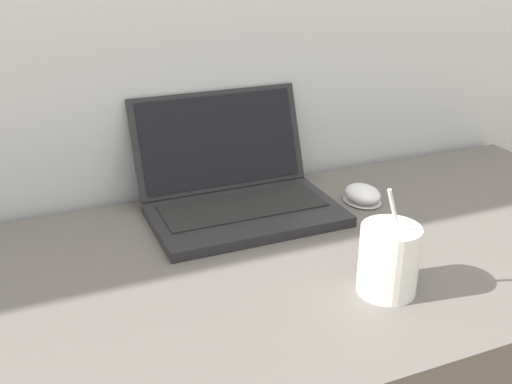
# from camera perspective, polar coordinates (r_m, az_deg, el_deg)

# --- Properties ---
(laptop) EXTENTS (0.36, 0.30, 0.21)m
(laptop) POSITION_cam_1_polar(r_m,az_deg,el_deg) (1.17, -1.89, 0.46)
(laptop) COLOR #232326
(laptop) RESTS_ON desk
(drink_cup) EXTENTS (0.09, 0.09, 0.18)m
(drink_cup) POSITION_cam_1_polar(r_m,az_deg,el_deg) (0.93, 12.53, -6.19)
(drink_cup) COLOR white
(drink_cup) RESTS_ON desk
(computer_mouse) EXTENTS (0.07, 0.09, 0.04)m
(computer_mouse) POSITION_cam_1_polar(r_m,az_deg,el_deg) (1.24, 10.11, -0.27)
(computer_mouse) COLOR #B2B2B7
(computer_mouse) RESTS_ON desk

